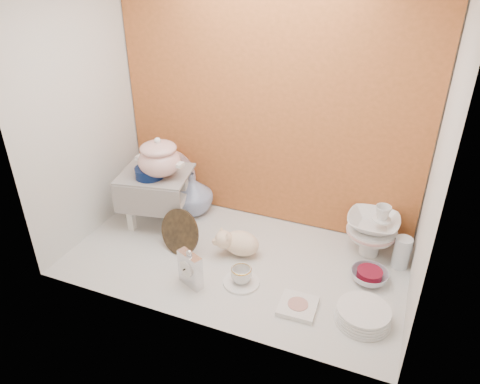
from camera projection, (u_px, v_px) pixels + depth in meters
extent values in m
plane|color=silver|center=(235.00, 259.00, 2.48)|extent=(1.80, 1.80, 0.00)
cube|color=#C46331|center=(269.00, 101.00, 2.51)|extent=(1.80, 0.06, 1.50)
cube|color=silver|center=(79.00, 108.00, 2.40)|extent=(0.06, 1.00, 1.50)
cube|color=silver|center=(440.00, 163.00, 1.82)|extent=(0.06, 1.00, 1.50)
cylinder|color=#091743|center=(149.00, 172.00, 2.58)|extent=(0.21, 0.21, 0.06)
imported|color=white|center=(192.00, 193.00, 2.85)|extent=(0.31, 0.31, 0.28)
cube|color=silver|center=(190.00, 268.00, 2.25)|extent=(0.15, 0.10, 0.21)
ellipsoid|color=beige|center=(241.00, 243.00, 2.48)|extent=(0.28, 0.21, 0.15)
cylinder|color=white|center=(241.00, 282.00, 2.30)|extent=(0.20, 0.20, 0.01)
imported|color=white|center=(241.00, 275.00, 2.28)|extent=(0.13, 0.13, 0.08)
cube|color=white|center=(298.00, 306.00, 2.15)|extent=(0.18, 0.18, 0.02)
cylinder|color=white|center=(363.00, 315.00, 2.06)|extent=(0.34, 0.34, 0.07)
imported|color=silver|center=(369.00, 276.00, 2.31)|extent=(0.19, 0.19, 0.06)
cylinder|color=silver|center=(402.00, 253.00, 2.39)|extent=(0.12, 0.12, 0.18)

